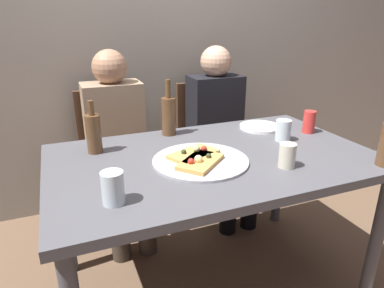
{
  "coord_description": "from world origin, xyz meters",
  "views": [
    {
      "loc": [
        -0.64,
        -1.31,
        1.35
      ],
      "look_at": [
        -0.09,
        0.05,
        0.8
      ],
      "focal_mm": 31.82,
      "sensor_mm": 36.0,
      "label": 1
    }
  ],
  "objects_px": {
    "water_bottle": "(169,115)",
    "plate_stack": "(260,127)",
    "pizza_slice_extra": "(200,161)",
    "pizza_slice_last": "(194,153)",
    "soda_can": "(309,122)",
    "tumbler_near": "(283,130)",
    "guest_in_beanie": "(220,125)",
    "chair_right": "(211,136)",
    "wine_glass": "(113,188)",
    "wine_bottle": "(94,133)",
    "guest_in_sweater": "(118,138)",
    "dining_table": "(213,171)",
    "tumbler_far": "(287,155)",
    "pizza_tray": "(200,161)",
    "chair_left": "(115,149)"
  },
  "relations": [
    {
      "from": "water_bottle",
      "to": "tumbler_far",
      "type": "bearing_deg",
      "value": -61.06
    },
    {
      "from": "tumbler_near",
      "to": "wine_glass",
      "type": "distance_m",
      "value": 0.97
    },
    {
      "from": "dining_table",
      "to": "wine_glass",
      "type": "height_order",
      "value": "wine_glass"
    },
    {
      "from": "pizza_slice_extra",
      "to": "tumbler_near",
      "type": "bearing_deg",
      "value": 14.97
    },
    {
      "from": "soda_can",
      "to": "chair_left",
      "type": "bearing_deg",
      "value": 142.03
    },
    {
      "from": "pizza_tray",
      "to": "tumbler_far",
      "type": "height_order",
      "value": "tumbler_far"
    },
    {
      "from": "soda_can",
      "to": "plate_stack",
      "type": "distance_m",
      "value": 0.27
    },
    {
      "from": "pizza_slice_last",
      "to": "soda_can",
      "type": "bearing_deg",
      "value": 7.86
    },
    {
      "from": "water_bottle",
      "to": "tumbler_near",
      "type": "distance_m",
      "value": 0.61
    },
    {
      "from": "pizza_tray",
      "to": "pizza_slice_last",
      "type": "relative_size",
      "value": 1.68
    },
    {
      "from": "water_bottle",
      "to": "plate_stack",
      "type": "height_order",
      "value": "water_bottle"
    },
    {
      "from": "soda_can",
      "to": "tumbler_near",
      "type": "bearing_deg",
      "value": -165.29
    },
    {
      "from": "dining_table",
      "to": "pizza_slice_last",
      "type": "height_order",
      "value": "pizza_slice_last"
    },
    {
      "from": "wine_bottle",
      "to": "plate_stack",
      "type": "distance_m",
      "value": 0.93
    },
    {
      "from": "soda_can",
      "to": "wine_bottle",
      "type": "bearing_deg",
      "value": 172.91
    },
    {
      "from": "tumbler_near",
      "to": "chair_right",
      "type": "distance_m",
      "value": 0.85
    },
    {
      "from": "soda_can",
      "to": "guest_in_sweater",
      "type": "xyz_separation_m",
      "value": [
        -0.95,
        0.59,
        -0.16
      ]
    },
    {
      "from": "wine_bottle",
      "to": "guest_in_beanie",
      "type": "relative_size",
      "value": 0.21
    },
    {
      "from": "pizza_slice_last",
      "to": "chair_right",
      "type": "height_order",
      "value": "chair_right"
    },
    {
      "from": "wine_glass",
      "to": "water_bottle",
      "type": "bearing_deg",
      "value": 56.8
    },
    {
      "from": "tumbler_near",
      "to": "guest_in_sweater",
      "type": "relative_size",
      "value": 0.09
    },
    {
      "from": "tumbler_near",
      "to": "wine_glass",
      "type": "relative_size",
      "value": 0.94
    },
    {
      "from": "pizza_slice_extra",
      "to": "pizza_slice_last",
      "type": "bearing_deg",
      "value": 84.75
    },
    {
      "from": "soda_can",
      "to": "guest_in_sweater",
      "type": "relative_size",
      "value": 0.1
    },
    {
      "from": "pizza_slice_last",
      "to": "chair_right",
      "type": "bearing_deg",
      "value": 60.2
    },
    {
      "from": "pizza_tray",
      "to": "tumbler_near",
      "type": "height_order",
      "value": "tumbler_near"
    },
    {
      "from": "tumbler_near",
      "to": "guest_in_beanie",
      "type": "height_order",
      "value": "guest_in_beanie"
    },
    {
      "from": "pizza_slice_extra",
      "to": "guest_in_sweater",
      "type": "bearing_deg",
      "value": 105.28
    },
    {
      "from": "dining_table",
      "to": "chair_right",
      "type": "bearing_deg",
      "value": 65.64
    },
    {
      "from": "pizza_slice_last",
      "to": "guest_in_beanie",
      "type": "relative_size",
      "value": 0.22
    },
    {
      "from": "wine_bottle",
      "to": "pizza_tray",
      "type": "bearing_deg",
      "value": -35.11
    },
    {
      "from": "plate_stack",
      "to": "chair_right",
      "type": "height_order",
      "value": "chair_right"
    },
    {
      "from": "water_bottle",
      "to": "wine_glass",
      "type": "xyz_separation_m",
      "value": [
        -0.41,
        -0.62,
        -0.05
      ]
    },
    {
      "from": "pizza_slice_last",
      "to": "tumbler_far",
      "type": "bearing_deg",
      "value": -35.48
    },
    {
      "from": "chair_left",
      "to": "guest_in_sweater",
      "type": "distance_m",
      "value": 0.2
    },
    {
      "from": "soda_can",
      "to": "plate_stack",
      "type": "height_order",
      "value": "soda_can"
    },
    {
      "from": "soda_can",
      "to": "guest_in_sweater",
      "type": "height_order",
      "value": "guest_in_sweater"
    },
    {
      "from": "tumbler_far",
      "to": "guest_in_sweater",
      "type": "relative_size",
      "value": 0.09
    },
    {
      "from": "guest_in_beanie",
      "to": "wine_glass",
      "type": "bearing_deg",
      "value": 47.09
    },
    {
      "from": "wine_glass",
      "to": "tumbler_near",
      "type": "bearing_deg",
      "value": 18.46
    },
    {
      "from": "pizza_slice_extra",
      "to": "plate_stack",
      "type": "relative_size",
      "value": 1.08
    },
    {
      "from": "soda_can",
      "to": "water_bottle",
      "type": "bearing_deg",
      "value": 160.38
    },
    {
      "from": "dining_table",
      "to": "guest_in_beanie",
      "type": "xyz_separation_m",
      "value": [
        0.38,
        0.7,
        -0.02
      ]
    },
    {
      "from": "pizza_slice_extra",
      "to": "plate_stack",
      "type": "bearing_deg",
      "value": 34.15
    },
    {
      "from": "tumbler_near",
      "to": "plate_stack",
      "type": "height_order",
      "value": "tumbler_near"
    },
    {
      "from": "pizza_slice_last",
      "to": "soda_can",
      "type": "xyz_separation_m",
      "value": [
        0.73,
        0.1,
        0.04
      ]
    },
    {
      "from": "soda_can",
      "to": "guest_in_beanie",
      "type": "xyz_separation_m",
      "value": [
        -0.25,
        0.59,
        -0.16
      ]
    },
    {
      "from": "dining_table",
      "to": "soda_can",
      "type": "height_order",
      "value": "soda_can"
    },
    {
      "from": "pizza_slice_last",
      "to": "tumbler_far",
      "type": "relative_size",
      "value": 2.42
    },
    {
      "from": "pizza_slice_extra",
      "to": "wine_bottle",
      "type": "distance_m",
      "value": 0.52
    }
  ]
}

